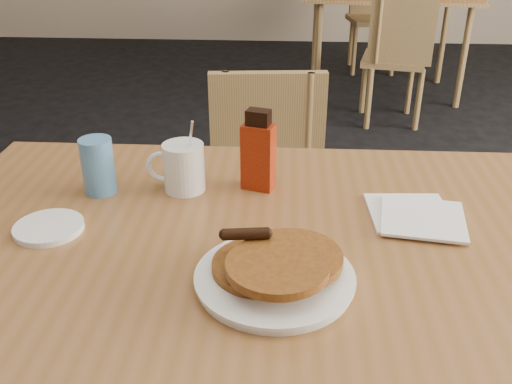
% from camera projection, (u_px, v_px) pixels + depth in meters
% --- Properties ---
extents(main_table, '(1.36, 0.93, 0.75)m').
position_uv_depth(main_table, '(250.00, 254.00, 1.11)').
color(main_table, brown).
rests_on(main_table, floor).
extents(chair_main_far, '(0.41, 0.42, 0.84)m').
position_uv_depth(chair_main_far, '(266.00, 182.00, 1.87)').
color(chair_main_far, '#A8864F').
rests_on(chair_main_far, floor).
extents(chair_neighbor_far, '(0.46, 0.46, 0.88)m').
position_uv_depth(chair_neighbor_far, '(374.00, 6.00, 4.77)').
color(chair_neighbor_far, '#A8864F').
rests_on(chair_neighbor_far, floor).
extents(chair_neighbor_near, '(0.45, 0.46, 0.85)m').
position_uv_depth(chair_neighbor_near, '(397.00, 48.00, 3.51)').
color(chair_neighbor_near, '#A8864F').
rests_on(chair_neighbor_near, floor).
extents(pancake_plate, '(0.27, 0.27, 0.08)m').
position_uv_depth(pancake_plate, '(275.00, 271.00, 0.95)').
color(pancake_plate, white).
rests_on(pancake_plate, main_table).
extents(coffee_mug, '(0.13, 0.09, 0.17)m').
position_uv_depth(coffee_mug, '(182.00, 166.00, 1.24)').
color(coffee_mug, white).
rests_on(coffee_mug, main_table).
extents(syrup_bottle, '(0.08, 0.06, 0.18)m').
position_uv_depth(syrup_bottle, '(258.00, 153.00, 1.24)').
color(syrup_bottle, maroon).
rests_on(syrup_bottle, main_table).
extents(napkin_stack, '(0.20, 0.21, 0.01)m').
position_uv_depth(napkin_stack, '(416.00, 216.00, 1.15)').
color(napkin_stack, white).
rests_on(napkin_stack, main_table).
extents(blue_tumbler, '(0.08, 0.08, 0.12)m').
position_uv_depth(blue_tumbler, '(98.00, 166.00, 1.23)').
color(blue_tumbler, '#528BC1').
rests_on(blue_tumbler, main_table).
extents(side_saucer, '(0.17, 0.17, 0.01)m').
position_uv_depth(side_saucer, '(49.00, 228.00, 1.11)').
color(side_saucer, white).
rests_on(side_saucer, main_table).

